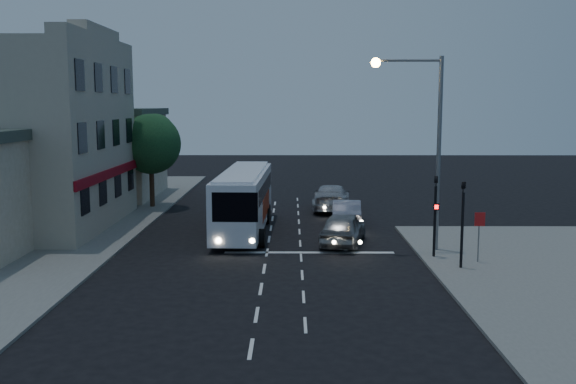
{
  "coord_description": "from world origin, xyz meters",
  "views": [
    {
      "loc": [
        1.16,
        -27.55,
        6.96
      ],
      "look_at": [
        0.97,
        6.99,
        2.2
      ],
      "focal_mm": 40.0,
      "sensor_mm": 36.0,
      "label": 1
    }
  ],
  "objects_px": {
    "streetlight": "(425,131)",
    "tour_bus": "(244,199)",
    "car_sedan_b": "(331,197)",
    "traffic_signal_main": "(435,206)",
    "street_tree": "(151,141)",
    "traffic_signal_side": "(463,214)",
    "car_sedan_a": "(347,213)",
    "regulatory_sign": "(479,229)",
    "car_suv": "(343,228)"
  },
  "relations": [
    {
      "from": "traffic_signal_main",
      "to": "tour_bus",
      "type": "bearing_deg",
      "value": 145.6
    },
    {
      "from": "car_sedan_a",
      "to": "streetlight",
      "type": "bearing_deg",
      "value": 118.52
    },
    {
      "from": "tour_bus",
      "to": "traffic_signal_side",
      "type": "xyz_separation_m",
      "value": [
        9.74,
        -8.17,
        0.59
      ]
    },
    {
      "from": "street_tree",
      "to": "streetlight",
      "type": "bearing_deg",
      "value": -39.51
    },
    {
      "from": "regulatory_sign",
      "to": "streetlight",
      "type": "relative_size",
      "value": 0.24
    },
    {
      "from": "car_sedan_b",
      "to": "car_suv",
      "type": "bearing_deg",
      "value": 94.87
    },
    {
      "from": "regulatory_sign",
      "to": "streetlight",
      "type": "xyz_separation_m",
      "value": [
        -1.96,
        2.44,
        4.14
      ]
    },
    {
      "from": "car_sedan_a",
      "to": "car_sedan_b",
      "type": "bearing_deg",
      "value": -79.94
    },
    {
      "from": "traffic_signal_main",
      "to": "regulatory_sign",
      "type": "bearing_deg",
      "value": -30.84
    },
    {
      "from": "car_sedan_b",
      "to": "regulatory_sign",
      "type": "xyz_separation_m",
      "value": [
        5.51,
        -14.56,
        0.76
      ]
    },
    {
      "from": "car_sedan_b",
      "to": "streetlight",
      "type": "bearing_deg",
      "value": 111.58
    },
    {
      "from": "car_sedan_b",
      "to": "street_tree",
      "type": "distance_m",
      "value": 12.56
    },
    {
      "from": "traffic_signal_side",
      "to": "streetlight",
      "type": "height_order",
      "value": "streetlight"
    },
    {
      "from": "tour_bus",
      "to": "regulatory_sign",
      "type": "bearing_deg",
      "value": -32.07
    },
    {
      "from": "streetlight",
      "to": "car_suv",
      "type": "bearing_deg",
      "value": 156.17
    },
    {
      "from": "tour_bus",
      "to": "traffic_signal_side",
      "type": "distance_m",
      "value": 12.72
    },
    {
      "from": "car_suv",
      "to": "tour_bus",
      "type": "bearing_deg",
      "value": -18.78
    },
    {
      "from": "traffic_signal_main",
      "to": "regulatory_sign",
      "type": "distance_m",
      "value": 2.14
    },
    {
      "from": "tour_bus",
      "to": "traffic_signal_main",
      "type": "bearing_deg",
      "value": -32.61
    },
    {
      "from": "car_suv",
      "to": "traffic_signal_main",
      "type": "height_order",
      "value": "traffic_signal_main"
    },
    {
      "from": "traffic_signal_side",
      "to": "car_sedan_a",
      "type": "bearing_deg",
      "value": 111.45
    },
    {
      "from": "traffic_signal_main",
      "to": "regulatory_sign",
      "type": "relative_size",
      "value": 1.86
    },
    {
      "from": "tour_bus",
      "to": "regulatory_sign",
      "type": "xyz_separation_m",
      "value": [
        10.74,
        -7.2,
        -0.24
      ]
    },
    {
      "from": "car_suv",
      "to": "regulatory_sign",
      "type": "xyz_separation_m",
      "value": [
        5.58,
        -4.04,
        0.79
      ]
    },
    {
      "from": "streetlight",
      "to": "traffic_signal_side",
      "type": "bearing_deg",
      "value": -74.3
    },
    {
      "from": "car_sedan_a",
      "to": "traffic_signal_side",
      "type": "xyz_separation_m",
      "value": [
        3.96,
        -10.08,
        1.67
      ]
    },
    {
      "from": "traffic_signal_side",
      "to": "regulatory_sign",
      "type": "height_order",
      "value": "traffic_signal_side"
    },
    {
      "from": "traffic_signal_side",
      "to": "street_tree",
      "type": "distance_m",
      "value": 23.24
    },
    {
      "from": "regulatory_sign",
      "to": "traffic_signal_main",
      "type": "bearing_deg",
      "value": 149.16
    },
    {
      "from": "car_sedan_b",
      "to": "street_tree",
      "type": "relative_size",
      "value": 0.93
    },
    {
      "from": "car_sedan_b",
      "to": "traffic_signal_main",
      "type": "xyz_separation_m",
      "value": [
        3.81,
        -13.54,
        1.58
      ]
    },
    {
      "from": "car_sedan_a",
      "to": "traffic_signal_side",
      "type": "bearing_deg",
      "value": 115.75
    },
    {
      "from": "tour_bus",
      "to": "street_tree",
      "type": "relative_size",
      "value": 1.79
    },
    {
      "from": "traffic_signal_main",
      "to": "regulatory_sign",
      "type": "xyz_separation_m",
      "value": [
        1.7,
        -1.01,
        -0.82
      ]
    },
    {
      "from": "car_sedan_a",
      "to": "streetlight",
      "type": "height_order",
      "value": "streetlight"
    },
    {
      "from": "tour_bus",
      "to": "car_sedan_b",
      "type": "bearing_deg",
      "value": 56.36
    },
    {
      "from": "street_tree",
      "to": "car_suv",
      "type": "bearing_deg",
      "value": -43.25
    },
    {
      "from": "car_sedan_a",
      "to": "streetlight",
      "type": "distance_m",
      "value": 8.86
    },
    {
      "from": "traffic_signal_side",
      "to": "street_tree",
      "type": "bearing_deg",
      "value": 135.5
    },
    {
      "from": "tour_bus",
      "to": "car_suv",
      "type": "xyz_separation_m",
      "value": [
        5.16,
        -3.17,
        -1.03
      ]
    },
    {
      "from": "streetlight",
      "to": "tour_bus",
      "type": "bearing_deg",
      "value": 151.51
    },
    {
      "from": "regulatory_sign",
      "to": "car_sedan_a",
      "type": "bearing_deg",
      "value": 118.55
    },
    {
      "from": "traffic_signal_side",
      "to": "street_tree",
      "type": "xyz_separation_m",
      "value": [
        -16.51,
        16.22,
        2.08
      ]
    },
    {
      "from": "streetlight",
      "to": "street_tree",
      "type": "xyz_separation_m",
      "value": [
        -15.55,
        12.82,
        -1.23
      ]
    },
    {
      "from": "regulatory_sign",
      "to": "traffic_signal_side",
      "type": "bearing_deg",
      "value": -136.08
    },
    {
      "from": "car_sedan_a",
      "to": "regulatory_sign",
      "type": "height_order",
      "value": "regulatory_sign"
    },
    {
      "from": "car_sedan_b",
      "to": "traffic_signal_side",
      "type": "distance_m",
      "value": 16.24
    },
    {
      "from": "car_suv",
      "to": "street_tree",
      "type": "xyz_separation_m",
      "value": [
        -11.93,
        11.22,
        3.69
      ]
    },
    {
      "from": "tour_bus",
      "to": "traffic_signal_main",
      "type": "distance_m",
      "value": 10.97
    },
    {
      "from": "traffic_signal_main",
      "to": "street_tree",
      "type": "bearing_deg",
      "value": 137.97
    }
  ]
}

